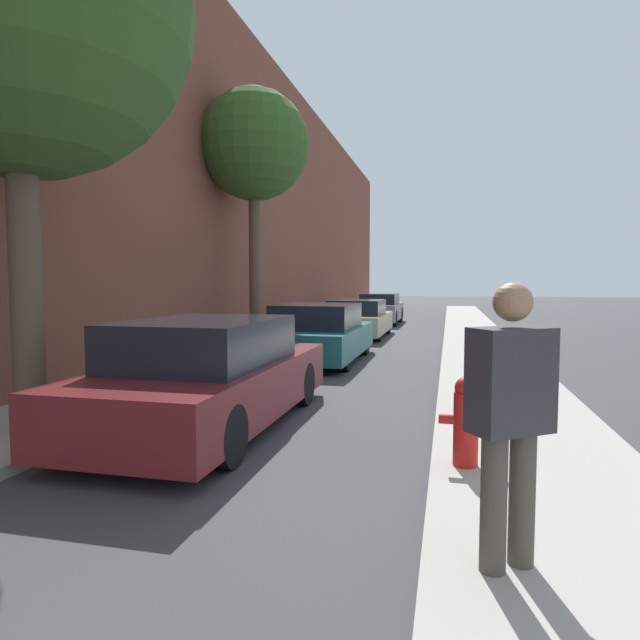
{
  "coord_description": "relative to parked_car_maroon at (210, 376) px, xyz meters",
  "views": [
    {
      "loc": [
        2.04,
        1.15,
        1.8
      ],
      "look_at": [
        -0.16,
        10.3,
        1.16
      ],
      "focal_mm": 30.15,
      "sensor_mm": 36.0,
      "label": 1
    }
  ],
  "objects": [
    {
      "name": "street_tree_far",
      "position": [
        -2.08,
        7.22,
        4.68
      ],
      "size": [
        2.86,
        2.86,
        6.69
      ],
      "color": "brown",
      "rests_on": "sidewalk_left"
    },
    {
      "name": "street_tree_near",
      "position": [
        -1.84,
        -0.93,
        4.28
      ],
      "size": [
        3.92,
        3.92,
        6.79
      ],
      "color": "brown",
      "rests_on": "sidewalk_left"
    },
    {
      "name": "pedestrian",
      "position": [
        3.25,
        -2.89,
        0.42
      ],
      "size": [
        0.53,
        0.48,
        1.69
      ],
      "rotation": [
        0.0,
        0.0,
        -2.53
      ],
      "color": "#4C473D",
      "rests_on": "sidewalk_right"
    },
    {
      "name": "sidewalk_left",
      "position": [
        -2.05,
        8.72,
        -0.59
      ],
      "size": [
        2.0,
        52.0,
        0.12
      ],
      "color": "#ADA89E",
      "rests_on": "ground"
    },
    {
      "name": "building_facade_left",
      "position": [
        -3.4,
        8.72,
        4.06
      ],
      "size": [
        0.7,
        52.0,
        9.41
      ],
      "color": "brown",
      "rests_on": "ground"
    },
    {
      "name": "bicycle",
      "position": [
        3.54,
        1.75,
        -0.16
      ],
      "size": [
        0.44,
        1.74,
        0.71
      ],
      "rotation": [
        0.0,
        0.0,
        -0.15
      ],
      "color": "black",
      "rests_on": "sidewalk_right"
    },
    {
      "name": "ground_plane",
      "position": [
        0.85,
        8.72,
        -0.65
      ],
      "size": [
        120.0,
        120.0,
        0.0
      ],
      "primitive_type": "plane",
      "color": "#3D3D3F"
    },
    {
      "name": "parked_car_grey",
      "position": [
        -0.07,
        17.6,
        0.01
      ],
      "size": [
        1.7,
        4.34,
        1.34
      ],
      "color": "black",
      "rests_on": "ground"
    },
    {
      "name": "parked_car_teal",
      "position": [
        -0.02,
        5.82,
        -0.01
      ],
      "size": [
        1.91,
        4.22,
        1.33
      ],
      "color": "black",
      "rests_on": "ground"
    },
    {
      "name": "parked_car_maroon",
      "position": [
        0.0,
        0.0,
        0.0
      ],
      "size": [
        1.82,
        4.51,
        1.36
      ],
      "color": "black",
      "rests_on": "ground"
    },
    {
      "name": "fire_hydrant",
      "position": [
        3.06,
        -1.09,
        -0.1
      ],
      "size": [
        0.49,
        0.23,
        0.83
      ],
      "color": "red",
      "rests_on": "sidewalk_right"
    },
    {
      "name": "sidewalk_right",
      "position": [
        3.75,
        8.72,
        -0.59
      ],
      "size": [
        2.0,
        52.0,
        0.12
      ],
      "color": "#ADA89E",
      "rests_on": "ground"
    },
    {
      "name": "parked_car_champagne",
      "position": [
        -0.07,
        11.56,
        -0.05
      ],
      "size": [
        1.89,
        4.23,
        1.25
      ],
      "color": "black",
      "rests_on": "ground"
    }
  ]
}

